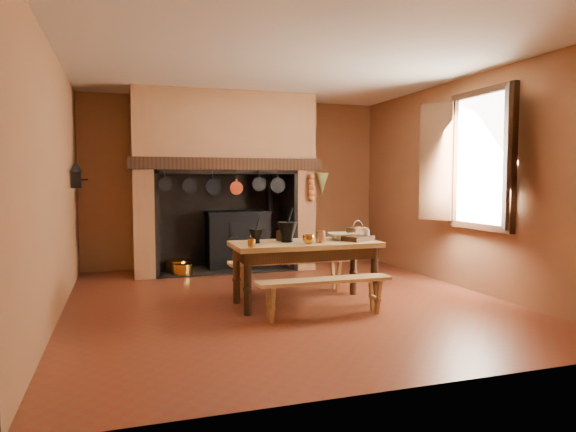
{
  "coord_description": "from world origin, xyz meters",
  "views": [
    {
      "loc": [
        -1.85,
        -5.79,
        1.44
      ],
      "look_at": [
        0.13,
        0.3,
        1.0
      ],
      "focal_mm": 32.0,
      "sensor_mm": 36.0,
      "label": 1
    }
  ],
  "objects_px": {
    "bench_front": "(324,288)",
    "iron_range": "(238,239)",
    "mixing_bowl": "(342,236)",
    "work_table": "(305,252)",
    "coffee_grinder": "(283,235)",
    "wicker_basket": "(357,232)"
  },
  "relations": [
    {
      "from": "iron_range",
      "to": "coffee_grinder",
      "type": "height_order",
      "value": "iron_range"
    },
    {
      "from": "bench_front",
      "to": "wicker_basket",
      "type": "xyz_separation_m",
      "value": [
        0.75,
        0.77,
        0.5
      ]
    },
    {
      "from": "iron_range",
      "to": "work_table",
      "type": "height_order",
      "value": "iron_range"
    },
    {
      "from": "work_table",
      "to": "bench_front",
      "type": "distance_m",
      "value": 0.68
    },
    {
      "from": "bench_front",
      "to": "wicker_basket",
      "type": "height_order",
      "value": "wicker_basket"
    },
    {
      "from": "work_table",
      "to": "coffee_grinder",
      "type": "distance_m",
      "value": 0.32
    },
    {
      "from": "iron_range",
      "to": "mixing_bowl",
      "type": "height_order",
      "value": "iron_range"
    },
    {
      "from": "work_table",
      "to": "coffee_grinder",
      "type": "bearing_deg",
      "value": 145.19
    },
    {
      "from": "work_table",
      "to": "bench_front",
      "type": "xyz_separation_m",
      "value": [
        0.0,
        -0.61,
        -0.31
      ]
    },
    {
      "from": "work_table",
      "to": "coffee_grinder",
      "type": "height_order",
      "value": "coffee_grinder"
    },
    {
      "from": "iron_range",
      "to": "bench_front",
      "type": "height_order",
      "value": "iron_range"
    },
    {
      "from": "work_table",
      "to": "wicker_basket",
      "type": "relative_size",
      "value": 6.16
    },
    {
      "from": "mixing_bowl",
      "to": "wicker_basket",
      "type": "distance_m",
      "value": 0.27
    },
    {
      "from": "coffee_grinder",
      "to": "mixing_bowl",
      "type": "xyz_separation_m",
      "value": [
        0.72,
        -0.09,
        -0.03
      ]
    },
    {
      "from": "iron_range",
      "to": "bench_front",
      "type": "relative_size",
      "value": 1.1
    },
    {
      "from": "work_table",
      "to": "wicker_basket",
      "type": "distance_m",
      "value": 0.78
    },
    {
      "from": "work_table",
      "to": "wicker_basket",
      "type": "bearing_deg",
      "value": 12.19
    },
    {
      "from": "mixing_bowl",
      "to": "bench_front",
      "type": "bearing_deg",
      "value": -126.56
    },
    {
      "from": "iron_range",
      "to": "mixing_bowl",
      "type": "xyz_separation_m",
      "value": [
        0.7,
        -2.62,
        0.29
      ]
    },
    {
      "from": "bench_front",
      "to": "coffee_grinder",
      "type": "height_order",
      "value": "coffee_grinder"
    },
    {
      "from": "bench_front",
      "to": "iron_range",
      "type": "bearing_deg",
      "value": 93.57
    },
    {
      "from": "work_table",
      "to": "mixing_bowl",
      "type": "relative_size",
      "value": 5.12
    }
  ]
}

